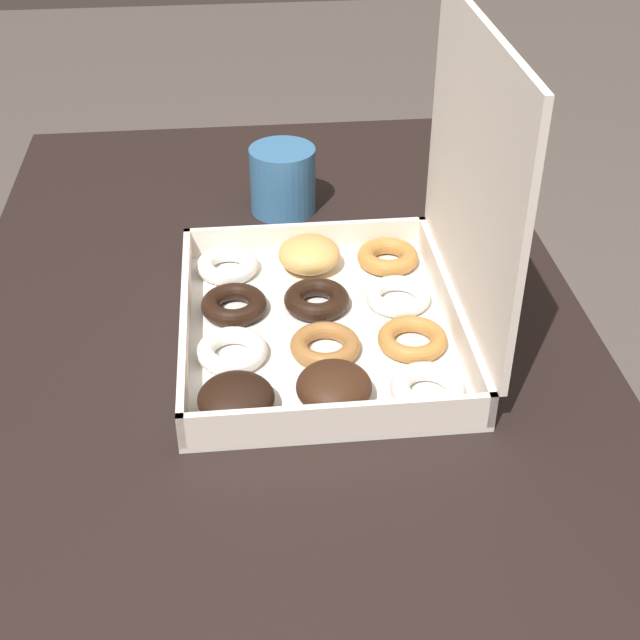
# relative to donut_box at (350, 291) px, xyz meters

# --- Properties ---
(dining_table) EXTENTS (1.14, 0.74, 0.75)m
(dining_table) POSITION_rel_donut_box_xyz_m (-0.05, -0.08, -0.17)
(dining_table) COLOR black
(dining_table) RESTS_ON ground_plane
(donut_box) EXTENTS (0.37, 0.32, 0.35)m
(donut_box) POSITION_rel_donut_box_xyz_m (0.00, 0.00, 0.00)
(donut_box) COLOR silver
(donut_box) RESTS_ON dining_table
(coffee_mug) EXTENTS (0.09, 0.09, 0.09)m
(coffee_mug) POSITION_rel_donut_box_xyz_m (-0.31, -0.05, -0.01)
(coffee_mug) COLOR teal
(coffee_mug) RESTS_ON dining_table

